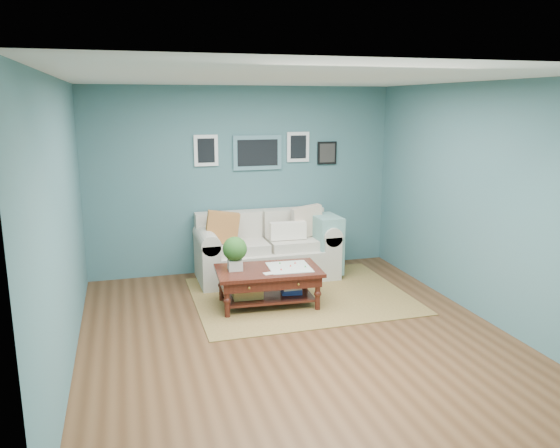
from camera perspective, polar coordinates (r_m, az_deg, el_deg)
name	(u,v)px	position (r m, az deg, el deg)	size (l,w,h in m)	color
room_shell	(294,211)	(5.69, 1.47, 1.40)	(5.00, 5.02, 2.70)	brown
area_rug	(300,295)	(7.17, 2.13, -7.47)	(2.73, 2.18, 0.01)	brown
loveseat	(272,248)	(7.83, -0.87, -2.54)	(2.01, 0.91, 1.03)	beige
coffee_table	(263,275)	(6.71, -1.80, -5.40)	(1.31, 0.82, 0.89)	black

